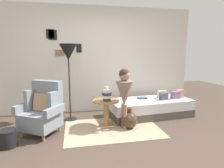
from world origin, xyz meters
The scene contains 16 objects.
ground_plane centered at (0.00, 0.00, 0.00)m, with size 12.00×12.00×0.00m, color #4C3D33.
gallery_wall centered at (0.00, 1.95, 1.30)m, with size 4.80×0.12×2.60m.
rug centered at (0.10, 0.66, 0.01)m, with size 1.84×1.23×0.01m, color tan.
armchair centered at (-1.20, 0.75, 0.44)m, with size 0.90×0.84×0.97m.
daybed centered at (1.13, 1.24, 0.20)m, with size 1.97×0.98×0.40m.
pillow_head centered at (1.90, 1.29, 0.49)m, with size 0.19×0.12×0.19m, color tan.
pillow_mid centered at (1.75, 1.21, 0.49)m, with size 0.20×0.12×0.18m, color gray.
pillow_back centered at (1.48, 1.35, 0.49)m, with size 0.20×0.12×0.17m, color beige.
pillow_extra centered at (1.42, 1.17, 0.48)m, with size 0.18×0.12×0.15m, color #474C56.
side_table centered at (0.00, 0.81, 0.39)m, with size 0.53×0.53×0.55m.
vase_striped centered at (0.01, 0.76, 0.67)m, with size 0.19×0.19×0.28m.
floor_lamp centered at (-0.71, 1.35, 1.43)m, with size 0.37×0.37×1.67m.
person_child centered at (0.33, 0.64, 0.76)m, with size 0.34×0.34×1.19m.
book_on_daybed centered at (0.98, 1.36, 0.42)m, with size 0.22×0.16×0.03m, color #434E5D.
demijohn_near centered at (0.43, 0.63, 0.17)m, with size 0.33×0.33×0.42m.
magazine_basket centered at (-1.68, 0.30, 0.14)m, with size 0.28×0.28×0.28m, color black.
Camera 1 is at (-0.60, -2.78, 1.49)m, focal length 30.17 mm.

